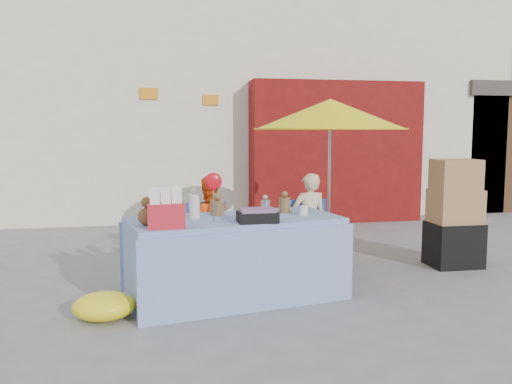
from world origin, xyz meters
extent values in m
plane|color=slate|center=(0.00, 0.00, 0.00)|extent=(80.00, 80.00, 0.00)
cube|color=silver|center=(0.00, 7.00, 2.25)|extent=(12.00, 5.00, 4.50)
cube|color=maroon|center=(2.20, 4.20, 1.30)|extent=(3.20, 0.60, 2.60)
cube|color=#4C331E|center=(6.50, 6.00, 1.20)|extent=(2.60, 3.00, 2.40)
cube|color=#3F3833|center=(6.50, 6.00, 2.55)|extent=(2.80, 3.20, 0.30)
cube|color=orange|center=(-1.20, 4.48, 2.35)|extent=(0.32, 0.04, 0.20)
cube|color=orange|center=(-0.10, 4.48, 2.25)|extent=(0.28, 0.04, 0.18)
cube|color=#849CD4|center=(-0.40, -0.11, 0.41)|extent=(2.24, 1.32, 0.83)
cube|color=#849CD4|center=(-0.30, -0.58, 0.39)|extent=(2.12, 0.44, 0.77)
cube|color=#849CD4|center=(-0.49, 0.37, 0.39)|extent=(2.12, 0.44, 0.77)
cylinder|color=white|center=(-1.24, -0.10, 0.93)|extent=(0.14, 0.14, 0.20)
cylinder|color=brown|center=(-1.05, 0.05, 0.92)|extent=(0.16, 0.16, 0.18)
cylinder|color=white|center=(-0.80, -0.07, 0.95)|extent=(0.13, 0.13, 0.24)
cylinder|color=brown|center=(-0.55, 0.09, 0.90)|extent=(0.17, 0.17, 0.15)
cylinder|color=#B2B2B7|center=(-0.01, 0.22, 0.89)|extent=(0.12, 0.12, 0.13)
cylinder|color=brown|center=(0.18, 0.12, 0.91)|extent=(0.14, 0.14, 0.17)
cylinder|color=white|center=(-0.06, -0.10, 0.88)|extent=(0.10, 0.10, 0.10)
cylinder|color=white|center=(0.33, -0.08, 0.88)|extent=(0.10, 0.10, 0.10)
sphere|color=brown|center=(-1.26, -0.39, 0.91)|extent=(0.17, 0.17, 0.17)
ellipsoid|color=red|center=(-0.64, -0.32, 1.22)|extent=(0.17, 0.09, 0.17)
cube|color=red|center=(-1.09, -0.58, 0.94)|extent=(0.35, 0.21, 0.22)
cube|color=black|center=(-0.23, -0.41, 0.88)|extent=(0.42, 0.33, 0.10)
cube|color=navy|center=(-0.56, 0.75, 0.23)|extent=(0.51, 0.49, 0.45)
cube|color=navy|center=(-0.57, 0.97, 0.65)|extent=(0.48, 0.07, 0.40)
cube|color=navy|center=(0.69, 0.75, 0.23)|extent=(0.51, 0.49, 0.45)
cube|color=navy|center=(0.68, 0.97, 0.65)|extent=(0.48, 0.07, 0.40)
imported|color=#F3460C|center=(-0.56, 0.90, 0.58)|extent=(0.59, 0.47, 1.16)
imported|color=beige|center=(0.69, 0.90, 0.59)|extent=(0.45, 0.31, 1.18)
cylinder|color=gray|center=(0.99, 1.05, 1.00)|extent=(0.04, 0.04, 2.00)
cone|color=yellow|center=(0.99, 1.05, 1.90)|extent=(1.90, 1.90, 0.38)
cylinder|color=yellow|center=(0.99, 1.05, 1.72)|extent=(1.90, 1.90, 0.02)
cube|color=black|center=(2.50, 0.64, 0.28)|extent=(0.61, 0.51, 0.55)
cube|color=#A9734C|center=(2.50, 0.64, 0.76)|extent=(0.58, 0.45, 0.42)
cube|color=#A9734C|center=(2.48, 0.62, 1.16)|extent=(0.54, 0.41, 0.37)
ellipsoid|color=yellow|center=(-1.66, -0.53, 0.13)|extent=(0.67, 0.59, 0.25)
camera|label=1|loc=(-1.24, -5.42, 1.70)|focal=38.00mm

